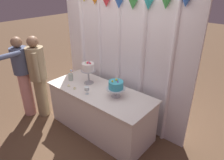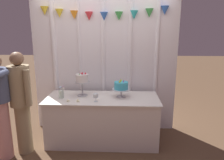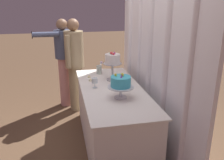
% 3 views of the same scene
% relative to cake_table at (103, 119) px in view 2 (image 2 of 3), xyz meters
% --- Properties ---
extents(ground_plane, '(24.00, 24.00, 0.00)m').
position_rel_cake_table_xyz_m(ground_plane, '(0.00, -0.10, -0.40)').
color(ground_plane, brown).
extents(draped_curtain, '(2.65, 0.15, 2.57)m').
position_rel_cake_table_xyz_m(draped_curtain, '(-0.02, 0.52, 0.95)').
color(draped_curtain, white).
rests_on(draped_curtain, ground_plane).
extents(cake_table, '(1.88, 0.78, 0.79)m').
position_rel_cake_table_xyz_m(cake_table, '(0.00, 0.00, 0.00)').
color(cake_table, white).
rests_on(cake_table, ground_plane).
extents(cake_display_nearleft, '(0.26, 0.26, 0.42)m').
position_rel_cake_table_xyz_m(cake_display_nearleft, '(-0.35, 0.08, 0.68)').
color(cake_display_nearleft, '#B2B2B7').
rests_on(cake_display_nearleft, cake_table).
extents(cake_display_nearright, '(0.30, 0.30, 0.30)m').
position_rel_cake_table_xyz_m(cake_display_nearright, '(0.31, 0.04, 0.58)').
color(cake_display_nearright, silver).
rests_on(cake_display_nearright, cake_table).
extents(wine_glass, '(0.08, 0.08, 0.13)m').
position_rel_cake_table_xyz_m(wine_glass, '(-0.09, -0.21, 0.49)').
color(wine_glass, silver).
rests_on(wine_glass, cake_table).
extents(flower_vase, '(0.09, 0.10, 0.20)m').
position_rel_cake_table_xyz_m(flower_vase, '(-0.68, -0.05, 0.47)').
color(flower_vase, '#B2C1B2').
rests_on(flower_vase, cake_table).
extents(tealight_far_left, '(0.05, 0.05, 0.03)m').
position_rel_cake_table_xyz_m(tealight_far_left, '(-0.52, -0.23, 0.40)').
color(tealight_far_left, beige).
rests_on(tealight_far_left, cake_table).
extents(tealight_near_left, '(0.05, 0.05, 0.04)m').
position_rel_cake_table_xyz_m(tealight_near_left, '(-0.37, -0.23, 0.41)').
color(tealight_near_left, beige).
rests_on(tealight_near_left, cake_table).
extents(guest_man_pink_jacket, '(0.44, 0.44, 1.59)m').
position_rel_cake_table_xyz_m(guest_man_pink_jacket, '(-1.20, -0.39, 0.48)').
color(guest_man_pink_jacket, '#9E8966').
rests_on(guest_man_pink_jacket, ground_plane).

